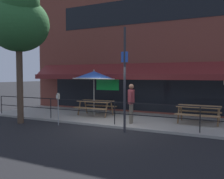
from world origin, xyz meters
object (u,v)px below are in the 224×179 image
(street_sign_pole, at_px, (125,79))
(parking_meter_near, at_px, (58,99))
(picnic_table_centre, at_px, (199,110))
(pedestrian_walking, at_px, (131,101))
(patio_umbrella_left, at_px, (94,75))
(picnic_table_left, at_px, (95,104))
(street_tree_curbside, at_px, (19,21))

(street_sign_pole, bearing_deg, parking_meter_near, -178.71)
(picnic_table_centre, xyz_separation_m, pedestrian_walking, (-2.64, -1.26, 0.35))
(picnic_table_centre, height_order, pedestrian_walking, pedestrian_walking)
(street_sign_pole, bearing_deg, patio_umbrella_left, 139.68)
(picnic_table_left, height_order, street_sign_pole, street_sign_pole)
(parking_meter_near, xyz_separation_m, street_sign_pole, (3.13, 0.07, 0.91))
(picnic_table_centre, height_order, street_sign_pole, street_sign_pole)
(picnic_table_left, height_order, picnic_table_centre, same)
(picnic_table_centre, relative_size, street_tree_curbside, 0.30)
(patio_umbrella_left, bearing_deg, picnic_table_centre, 2.85)
(picnic_table_centre, xyz_separation_m, street_tree_curbside, (-7.29, -3.07, 3.87))
(pedestrian_walking, height_order, parking_meter_near, pedestrian_walking)
(street_sign_pole, bearing_deg, street_tree_curbside, -174.16)
(patio_umbrella_left, xyz_separation_m, parking_meter_near, (-0.41, -2.38, -1.03))
(parking_meter_near, bearing_deg, patio_umbrella_left, 80.28)
(picnic_table_centre, bearing_deg, street_tree_curbside, -157.20)
(picnic_table_centre, height_order, parking_meter_near, parking_meter_near)
(patio_umbrella_left, bearing_deg, street_tree_curbside, -127.90)
(picnic_table_centre, xyz_separation_m, street_sign_pole, (-2.38, -2.56, 1.35))
(picnic_table_left, relative_size, street_sign_pole, 0.45)
(pedestrian_walking, bearing_deg, street_sign_pole, -79.00)
(picnic_table_left, distance_m, patio_umbrella_left, 1.48)
(street_tree_curbside, bearing_deg, picnic_table_left, 53.53)
(street_sign_pole, distance_m, street_tree_curbside, 5.54)
(street_tree_curbside, bearing_deg, picnic_table_centre, 22.80)
(picnic_table_left, xyz_separation_m, street_tree_curbside, (-2.19, -2.96, 3.87))
(patio_umbrella_left, height_order, street_sign_pole, street_sign_pole)
(street_sign_pole, bearing_deg, pedestrian_walking, 101.00)
(street_tree_curbside, bearing_deg, patio_umbrella_left, 52.10)
(picnic_table_centre, distance_m, street_tree_curbside, 8.81)
(picnic_table_left, height_order, parking_meter_near, parking_meter_near)
(picnic_table_left, bearing_deg, picnic_table_centre, 1.18)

